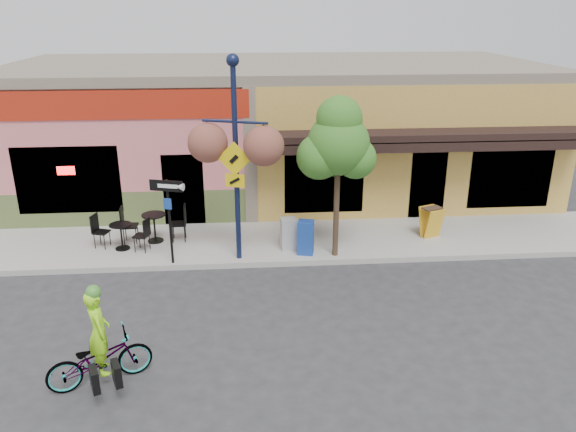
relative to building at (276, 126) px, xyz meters
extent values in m
plane|color=#2D2D30|center=(0.00, -7.50, -2.25)|extent=(90.00, 90.00, 0.00)
cube|color=#9E9B93|center=(0.00, -5.50, -2.17)|extent=(24.00, 3.00, 0.15)
cube|color=#A8A59E|center=(0.00, -6.95, -2.17)|extent=(24.00, 0.12, 0.15)
imported|color=maroon|center=(-3.83, -11.48, -1.77)|extent=(1.94, 1.29, 0.97)
imported|color=#A1FF1A|center=(-3.78, -11.48, -1.46)|extent=(0.57, 0.68, 1.58)
camera|label=1|loc=(-1.16, -20.10, 4.10)|focal=35.00mm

